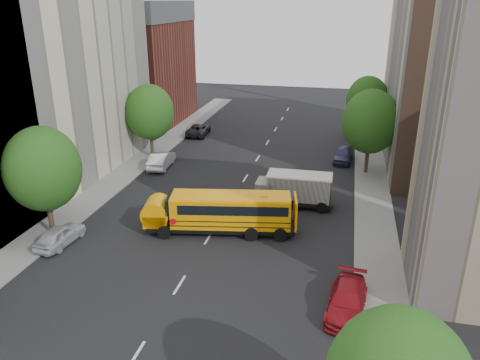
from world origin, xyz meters
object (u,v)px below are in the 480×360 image
(street_tree_1, at_px, (43,169))
(parked_car_5, at_px, (352,129))
(parked_car_0, at_px, (60,235))
(street_tree_2, at_px, (150,112))
(parked_car_3, at_px, (347,300))
(safari_truck, at_px, (294,189))
(parked_car_1, at_px, (161,160))
(street_tree_4, at_px, (371,122))
(parked_car_4, at_px, (343,155))
(school_bus, at_px, (220,211))
(parked_car_2, at_px, (198,129))
(street_tree_5, at_px, (367,100))

(street_tree_1, xyz_separation_m, parked_car_5, (20.60, 31.58, -4.26))
(parked_car_0, bearing_deg, street_tree_2, -80.91)
(street_tree_2, distance_m, parked_car_3, 30.64)
(safari_truck, distance_m, parked_car_1, 15.27)
(street_tree_4, xyz_separation_m, parked_car_4, (-2.20, 3.05, -4.34))
(street_tree_2, distance_m, parked_car_0, 19.67)
(street_tree_4, height_order, school_bus, street_tree_4)
(street_tree_2, bearing_deg, parked_car_3, -47.27)
(street_tree_2, relative_size, street_tree_4, 0.95)
(parked_car_1, relative_size, parked_car_3, 1.00)
(parked_car_5, bearing_deg, parked_car_1, -139.28)
(street_tree_4, bearing_deg, parked_car_2, 154.97)
(street_tree_2, xyz_separation_m, parked_car_0, (1.40, -19.18, -4.12))
(parked_car_1, xyz_separation_m, parked_car_4, (17.60, 5.93, -0.04))
(street_tree_1, xyz_separation_m, school_bus, (11.53, 3.08, -3.31))
(school_bus, distance_m, parked_car_4, 19.81)
(school_bus, xyz_separation_m, safari_truck, (4.58, 5.79, -0.20))
(street_tree_2, distance_m, school_bus, 19.12)
(street_tree_2, relative_size, parked_car_2, 1.54)
(school_bus, relative_size, parked_car_2, 2.14)
(safari_truck, xyz_separation_m, parked_car_0, (-14.71, -10.05, -0.74))
(street_tree_5, distance_m, parked_car_2, 20.44)
(street_tree_2, bearing_deg, parked_car_5, 33.40)
(street_tree_1, distance_m, parked_car_0, 4.63)
(street_tree_5, xyz_separation_m, parked_car_0, (-20.60, -31.18, -4.00))
(street_tree_5, height_order, parked_car_5, street_tree_5)
(safari_truck, relative_size, parked_car_5, 1.53)
(street_tree_4, relative_size, school_bus, 0.76)
(street_tree_4, bearing_deg, parked_car_3, -93.59)
(school_bus, bearing_deg, street_tree_1, -175.61)
(parked_car_0, height_order, parked_car_1, parked_car_1)
(street_tree_2, xyz_separation_m, parked_car_4, (19.80, 3.05, -4.09))
(safari_truck, height_order, parked_car_0, safari_truck)
(parked_car_4, bearing_deg, parked_car_5, 91.54)
(street_tree_1, bearing_deg, street_tree_2, 90.00)
(parked_car_3, bearing_deg, parked_car_5, 95.80)
(street_tree_2, distance_m, safari_truck, 18.83)
(school_bus, bearing_deg, parked_car_2, 100.65)
(school_bus, distance_m, parked_car_0, 11.03)
(safari_truck, distance_m, parked_car_3, 13.93)
(parked_car_1, bearing_deg, safari_truck, 151.06)
(parked_car_0, bearing_deg, parked_car_3, 175.68)
(street_tree_5, relative_size, parked_car_2, 1.50)
(street_tree_1, xyz_separation_m, parked_car_4, (19.80, 21.05, -4.21))
(parked_car_1, xyz_separation_m, parked_car_3, (18.40, -19.42, -0.09))
(school_bus, xyz_separation_m, parked_car_1, (-9.33, 12.04, -0.86))
(street_tree_4, xyz_separation_m, parked_car_1, (-19.80, -2.88, -4.29))
(street_tree_4, height_order, parked_car_4, street_tree_4)
(parked_car_2, bearing_deg, parked_car_5, -171.33)
(school_bus, distance_m, safari_truck, 7.39)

